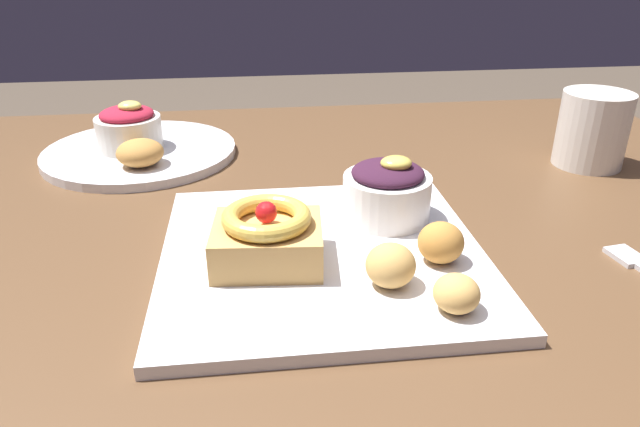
{
  "coord_description": "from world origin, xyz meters",
  "views": [
    {
      "loc": [
        -0.01,
        -0.56,
        1.01
      ],
      "look_at": [
        0.05,
        -0.06,
        0.77
      ],
      "focal_mm": 33.0,
      "sensor_mm": 36.0,
      "label": 1
    }
  ],
  "objects_px": {
    "back_ramekin": "(129,128)",
    "coffee_mug": "(592,129)",
    "berry_ramekin": "(387,191)",
    "fritter_middle": "(441,243)",
    "front_plate": "(323,255)",
    "back_plate": "(140,152)",
    "back_pastry": "(140,153)",
    "cake_slice": "(267,237)",
    "fritter_back": "(456,293)",
    "fritter_front": "(391,265)"
  },
  "relations": [
    {
      "from": "back_ramekin",
      "to": "coffee_mug",
      "type": "distance_m",
      "value": 0.62
    },
    {
      "from": "berry_ramekin",
      "to": "fritter_middle",
      "type": "bearing_deg",
      "value": -73.12
    },
    {
      "from": "front_plate",
      "to": "back_plate",
      "type": "height_order",
      "value": "same"
    },
    {
      "from": "back_pastry",
      "to": "back_plate",
      "type": "bearing_deg",
      "value": 100.59
    },
    {
      "from": "fritter_middle",
      "to": "coffee_mug",
      "type": "distance_m",
      "value": 0.37
    },
    {
      "from": "back_ramekin",
      "to": "coffee_mug",
      "type": "bearing_deg",
      "value": -9.78
    },
    {
      "from": "cake_slice",
      "to": "fritter_middle",
      "type": "xyz_separation_m",
      "value": [
        0.15,
        -0.02,
        -0.01
      ]
    },
    {
      "from": "fritter_middle",
      "to": "back_plate",
      "type": "distance_m",
      "value": 0.47
    },
    {
      "from": "berry_ramekin",
      "to": "back_ramekin",
      "type": "bearing_deg",
      "value": 139.71
    },
    {
      "from": "coffee_mug",
      "to": "back_pastry",
      "type": "bearing_deg",
      "value": 176.46
    },
    {
      "from": "fritter_middle",
      "to": "fritter_back",
      "type": "xyz_separation_m",
      "value": [
        -0.01,
        -0.08,
        -0.0
      ]
    },
    {
      "from": "fritter_middle",
      "to": "coffee_mug",
      "type": "height_order",
      "value": "coffee_mug"
    },
    {
      "from": "berry_ramekin",
      "to": "back_pastry",
      "type": "height_order",
      "value": "berry_ramekin"
    },
    {
      "from": "back_pastry",
      "to": "fritter_back",
      "type": "bearing_deg",
      "value": -50.37
    },
    {
      "from": "fritter_back",
      "to": "back_pastry",
      "type": "distance_m",
      "value": 0.46
    },
    {
      "from": "fritter_middle",
      "to": "back_pastry",
      "type": "distance_m",
      "value": 0.42
    },
    {
      "from": "back_plate",
      "to": "cake_slice",
      "type": "bearing_deg",
      "value": -63.65
    },
    {
      "from": "fritter_front",
      "to": "back_plate",
      "type": "distance_m",
      "value": 0.47
    },
    {
      "from": "berry_ramekin",
      "to": "back_ramekin",
      "type": "distance_m",
      "value": 0.39
    },
    {
      "from": "front_plate",
      "to": "back_pastry",
      "type": "xyz_separation_m",
      "value": [
        -0.2,
        0.25,
        0.02
      ]
    },
    {
      "from": "fritter_front",
      "to": "front_plate",
      "type": "bearing_deg",
      "value": 126.04
    },
    {
      "from": "berry_ramekin",
      "to": "back_plate",
      "type": "distance_m",
      "value": 0.39
    },
    {
      "from": "cake_slice",
      "to": "back_pastry",
      "type": "bearing_deg",
      "value": 119.87
    },
    {
      "from": "back_plate",
      "to": "coffee_mug",
      "type": "bearing_deg",
      "value": -9.85
    },
    {
      "from": "fritter_front",
      "to": "back_pastry",
      "type": "xyz_separation_m",
      "value": [
        -0.25,
        0.31,
        -0.0
      ]
    },
    {
      "from": "fritter_middle",
      "to": "coffee_mug",
      "type": "xyz_separation_m",
      "value": [
        0.28,
        0.24,
        0.02
      ]
    },
    {
      "from": "cake_slice",
      "to": "coffee_mug",
      "type": "height_order",
      "value": "coffee_mug"
    },
    {
      "from": "fritter_back",
      "to": "cake_slice",
      "type": "bearing_deg",
      "value": 147.11
    },
    {
      "from": "front_plate",
      "to": "berry_ramekin",
      "type": "relative_size",
      "value": 3.31
    },
    {
      "from": "berry_ramekin",
      "to": "coffee_mug",
      "type": "relative_size",
      "value": 0.93
    },
    {
      "from": "cake_slice",
      "to": "fritter_middle",
      "type": "height_order",
      "value": "cake_slice"
    },
    {
      "from": "front_plate",
      "to": "back_pastry",
      "type": "distance_m",
      "value": 0.32
    },
    {
      "from": "back_plate",
      "to": "back_ramekin",
      "type": "distance_m",
      "value": 0.04
    },
    {
      "from": "front_plate",
      "to": "back_pastry",
      "type": "relative_size",
      "value": 5.06
    },
    {
      "from": "front_plate",
      "to": "cake_slice",
      "type": "relative_size",
      "value": 2.91
    },
    {
      "from": "berry_ramekin",
      "to": "fritter_middle",
      "type": "distance_m",
      "value": 0.1
    },
    {
      "from": "fritter_front",
      "to": "back_ramekin",
      "type": "bearing_deg",
      "value": 125.78
    },
    {
      "from": "cake_slice",
      "to": "fritter_front",
      "type": "relative_size",
      "value": 2.43
    },
    {
      "from": "cake_slice",
      "to": "berry_ramekin",
      "type": "bearing_deg",
      "value": 31.35
    },
    {
      "from": "back_plate",
      "to": "fritter_middle",
      "type": "bearing_deg",
      "value": -47.55
    },
    {
      "from": "fritter_front",
      "to": "back_pastry",
      "type": "bearing_deg",
      "value": 128.74
    },
    {
      "from": "cake_slice",
      "to": "back_ramekin",
      "type": "relative_size",
      "value": 1.18
    },
    {
      "from": "back_plate",
      "to": "coffee_mug",
      "type": "distance_m",
      "value": 0.61
    },
    {
      "from": "cake_slice",
      "to": "fritter_front",
      "type": "bearing_deg",
      "value": -26.72
    },
    {
      "from": "cake_slice",
      "to": "fritter_back",
      "type": "bearing_deg",
      "value": -32.89
    },
    {
      "from": "cake_slice",
      "to": "berry_ramekin",
      "type": "height_order",
      "value": "berry_ramekin"
    },
    {
      "from": "fritter_middle",
      "to": "back_plate",
      "type": "relative_size",
      "value": 0.16
    },
    {
      "from": "coffee_mug",
      "to": "back_plate",
      "type": "bearing_deg",
      "value": 170.15
    },
    {
      "from": "fritter_middle",
      "to": "front_plate",
      "type": "bearing_deg",
      "value": 161.78
    },
    {
      "from": "berry_ramekin",
      "to": "fritter_back",
      "type": "relative_size",
      "value": 2.38
    }
  ]
}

